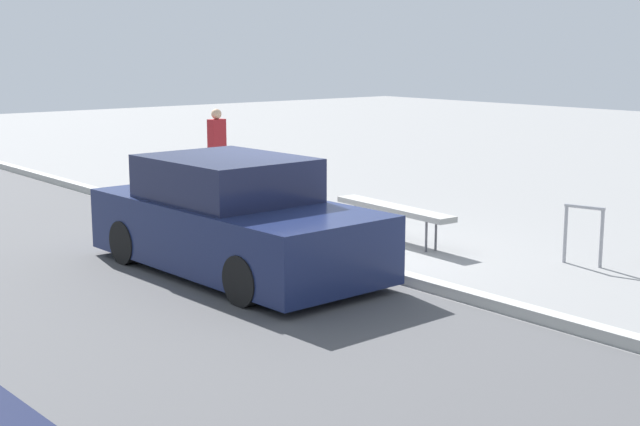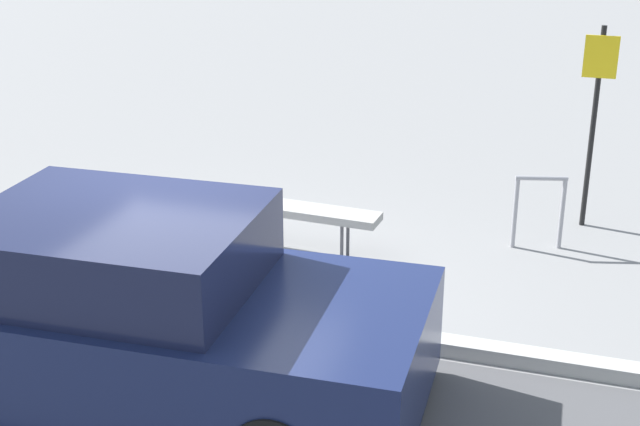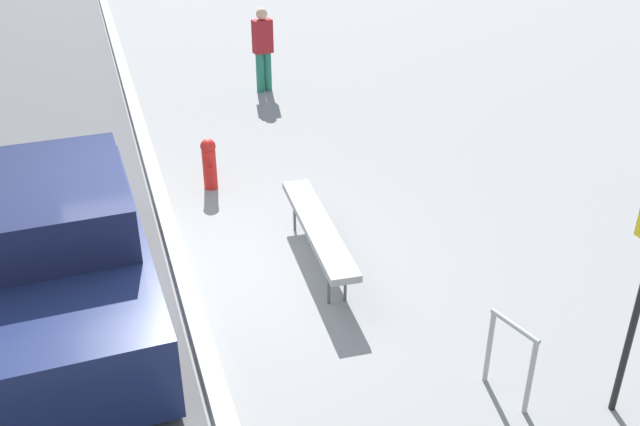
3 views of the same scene
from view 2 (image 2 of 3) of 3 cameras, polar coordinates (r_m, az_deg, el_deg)
The scene contains 7 objects.
ground_plane at distance 8.44m, azimuth -8.04°, elevation -6.35°, with size 60.00×60.00×0.00m, color gray.
curb at distance 8.41m, azimuth -8.06°, elevation -5.96°, with size 60.00×0.20×0.13m.
bench at distance 9.52m, azimuth -3.15°, elevation 0.38°, with size 2.42×0.49×0.54m.
bike_rack at distance 9.84m, azimuth 13.86°, elevation 0.54°, with size 0.54×0.19×0.83m.
sign_post at distance 10.36m, azimuth 17.19°, elevation 6.37°, with size 0.36×0.08×2.30m.
fire_hydrant at distance 9.97m, azimuth -18.17°, elevation -0.24°, with size 0.36×0.22×0.77m.
parked_car_near at distance 7.01m, azimuth -11.57°, elevation -6.42°, with size 4.41×2.01×1.51m.
Camera 2 is at (3.36, -6.70, 3.89)m, focal length 50.00 mm.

